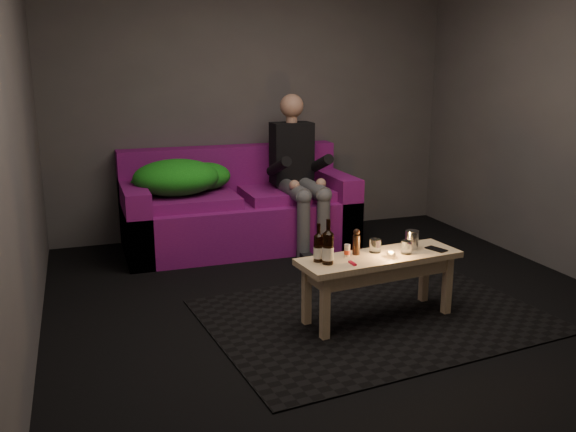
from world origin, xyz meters
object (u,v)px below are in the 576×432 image
Objects in this scene: coffee_table at (379,267)px; beer_bottle_a at (318,248)px; sofa at (238,211)px; beer_bottle_b at (328,248)px; person at (298,169)px; steel_cup at (412,240)px.

beer_bottle_a is at bearing 178.14° from coffee_table.
sofa reaches higher than beer_bottle_b.
sofa is at bearing 102.56° from coffee_table.
person is at bearing 87.08° from coffee_table.
beer_bottle_b is (-0.39, -0.05, 0.19)m from coffee_table.
sofa is 1.85× the size of coffee_table.
sofa is at bearing 162.32° from person.
beer_bottle_b is at bearing -58.58° from beer_bottle_a.
steel_cup reaches higher than coffee_table.
person reaches higher than sofa.
steel_cup is (0.28, 0.07, 0.14)m from coffee_table.
sofa is 0.69m from person.
person is 4.86× the size of beer_bottle_b.
beer_bottle_a is (-0.52, -1.80, -0.18)m from person.
coffee_table is at bearing -1.86° from beer_bottle_a.
person reaches higher than beer_bottle_b.
coffee_table is at bearing -77.44° from sofa.
beer_bottle_b is at bearing -88.51° from sofa.
person is at bearing 73.88° from beer_bottle_a.
coffee_table is 4.57× the size of beer_bottle_a.
person reaches higher than beer_bottle_a.
beer_bottle_a reaches higher than coffee_table.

